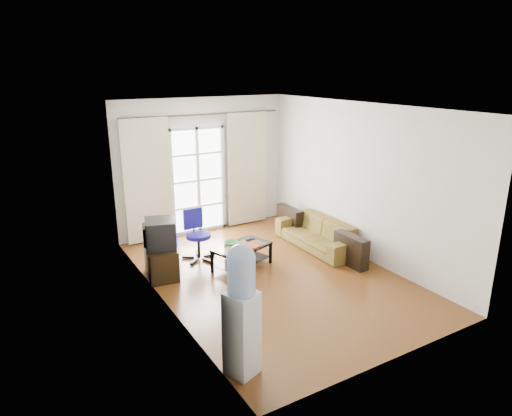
{
  "coord_description": "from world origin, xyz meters",
  "views": [
    {
      "loc": [
        -3.65,
        -5.71,
        3.25
      ],
      "look_at": [
        -0.09,
        0.35,
        1.07
      ],
      "focal_mm": 32.0,
      "sensor_mm": 36.0,
      "label": 1
    }
  ],
  "objects_px": {
    "task_chair": "(198,245)",
    "water_cooler": "(242,308)",
    "sofa": "(317,233)",
    "crt_tv": "(159,234)",
    "tv_stand": "(161,262)",
    "coffee_table": "(242,254)"
  },
  "relations": [
    {
      "from": "sofa",
      "to": "crt_tv",
      "type": "bearing_deg",
      "value": -95.46
    },
    {
      "from": "crt_tv",
      "to": "task_chair",
      "type": "xyz_separation_m",
      "value": [
        0.8,
        0.34,
        -0.46
      ]
    },
    {
      "from": "task_chair",
      "to": "water_cooler",
      "type": "relative_size",
      "value": 0.58
    },
    {
      "from": "sofa",
      "to": "tv_stand",
      "type": "xyz_separation_m",
      "value": [
        -2.95,
        0.27,
        -0.02
      ]
    },
    {
      "from": "sofa",
      "to": "coffee_table",
      "type": "xyz_separation_m",
      "value": [
        -1.67,
        -0.1,
        -0.01
      ]
    },
    {
      "from": "sofa",
      "to": "water_cooler",
      "type": "bearing_deg",
      "value": -49.78
    },
    {
      "from": "tv_stand",
      "to": "water_cooler",
      "type": "xyz_separation_m",
      "value": [
        -0.05,
        -2.79,
        0.55
      ]
    },
    {
      "from": "task_chair",
      "to": "water_cooler",
      "type": "xyz_separation_m",
      "value": [
        -0.85,
        -3.16,
        0.54
      ]
    },
    {
      "from": "crt_tv",
      "to": "water_cooler",
      "type": "bearing_deg",
      "value": -74.81
    },
    {
      "from": "coffee_table",
      "to": "tv_stand",
      "type": "distance_m",
      "value": 1.33
    },
    {
      "from": "task_chair",
      "to": "crt_tv",
      "type": "bearing_deg",
      "value": -158.82
    },
    {
      "from": "water_cooler",
      "to": "tv_stand",
      "type": "bearing_deg",
      "value": 68.18
    },
    {
      "from": "coffee_table",
      "to": "water_cooler",
      "type": "relative_size",
      "value": 0.72
    },
    {
      "from": "task_chair",
      "to": "coffee_table",
      "type": "bearing_deg",
      "value": -58.67
    },
    {
      "from": "coffee_table",
      "to": "tv_stand",
      "type": "relative_size",
      "value": 1.62
    },
    {
      "from": "sofa",
      "to": "coffee_table",
      "type": "bearing_deg",
      "value": -86.5
    },
    {
      "from": "sofa",
      "to": "crt_tv",
      "type": "height_order",
      "value": "crt_tv"
    },
    {
      "from": "coffee_table",
      "to": "task_chair",
      "type": "distance_m",
      "value": 0.87
    },
    {
      "from": "task_chair",
      "to": "sofa",
      "type": "bearing_deg",
      "value": -18.45
    },
    {
      "from": "coffee_table",
      "to": "tv_stand",
      "type": "xyz_separation_m",
      "value": [
        -1.28,
        0.37,
        -0.01
      ]
    },
    {
      "from": "tv_stand",
      "to": "crt_tv",
      "type": "bearing_deg",
      "value": 94.93
    },
    {
      "from": "coffee_table",
      "to": "water_cooler",
      "type": "bearing_deg",
      "value": -118.74
    }
  ]
}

